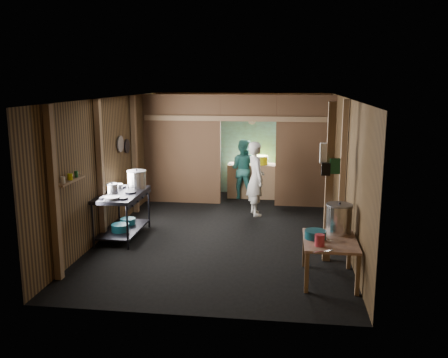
# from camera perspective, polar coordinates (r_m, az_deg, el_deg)

# --- Properties ---
(floor) EXTENTS (4.50, 7.00, 0.00)m
(floor) POSITION_cam_1_polar(r_m,az_deg,el_deg) (9.62, 0.16, -6.19)
(floor) COLOR black
(floor) RESTS_ON ground
(ceiling) EXTENTS (4.50, 7.00, 0.00)m
(ceiling) POSITION_cam_1_polar(r_m,az_deg,el_deg) (9.17, 0.17, 9.48)
(ceiling) COLOR #2C2A26
(ceiling) RESTS_ON ground
(wall_back) EXTENTS (4.50, 0.00, 2.60)m
(wall_back) POSITION_cam_1_polar(r_m,az_deg,el_deg) (12.74, 2.18, 4.21)
(wall_back) COLOR brown
(wall_back) RESTS_ON ground
(wall_front) EXTENTS (4.50, 0.00, 2.60)m
(wall_front) POSITION_cam_1_polar(r_m,az_deg,el_deg) (5.94, -4.17, -4.47)
(wall_front) COLOR brown
(wall_front) RESTS_ON ground
(wall_left) EXTENTS (0.00, 7.00, 2.60)m
(wall_left) POSITION_cam_1_polar(r_m,az_deg,el_deg) (9.84, -12.95, 1.72)
(wall_left) COLOR brown
(wall_left) RESTS_ON ground
(wall_right) EXTENTS (0.00, 7.00, 2.60)m
(wall_right) POSITION_cam_1_polar(r_m,az_deg,el_deg) (9.29, 14.06, 1.09)
(wall_right) COLOR brown
(wall_right) RESTS_ON ground
(partition_left) EXTENTS (1.85, 0.10, 2.60)m
(partition_left) POSITION_cam_1_polar(r_m,az_deg,el_deg) (11.67, -4.93, 3.49)
(partition_left) COLOR brown
(partition_left) RESTS_ON floor
(partition_right) EXTENTS (1.35, 0.10, 2.60)m
(partition_right) POSITION_cam_1_polar(r_m,az_deg,el_deg) (11.41, 9.47, 3.18)
(partition_right) COLOR brown
(partition_right) RESTS_ON floor
(partition_header) EXTENTS (1.30, 0.10, 0.60)m
(partition_header) POSITION_cam_1_polar(r_m,az_deg,el_deg) (11.34, 2.87, 8.36)
(partition_header) COLOR brown
(partition_header) RESTS_ON wall_back
(turquoise_panel) EXTENTS (4.40, 0.06, 2.50)m
(turquoise_panel) POSITION_cam_1_polar(r_m,az_deg,el_deg) (12.69, 2.15, 3.95)
(turquoise_panel) COLOR #75C5C3
(turquoise_panel) RESTS_ON wall_back
(back_counter) EXTENTS (1.20, 0.50, 0.85)m
(back_counter) POSITION_cam_1_polar(r_m,az_deg,el_deg) (12.33, 3.29, -0.19)
(back_counter) COLOR olive
(back_counter) RESTS_ON floor
(wall_clock) EXTENTS (0.20, 0.03, 0.20)m
(wall_clock) POSITION_cam_1_polar(r_m,az_deg,el_deg) (12.56, 3.30, 6.84)
(wall_clock) COLOR silver
(wall_clock) RESTS_ON wall_back
(post_left_a) EXTENTS (0.10, 0.12, 2.60)m
(post_left_a) POSITION_cam_1_polar(r_m,az_deg,el_deg) (7.48, -19.33, -1.73)
(post_left_a) COLOR olive
(post_left_a) RESTS_ON floor
(post_left_b) EXTENTS (0.10, 0.12, 2.60)m
(post_left_b) POSITION_cam_1_polar(r_m,az_deg,el_deg) (9.09, -14.27, 0.84)
(post_left_b) COLOR olive
(post_left_b) RESTS_ON floor
(post_left_c) EXTENTS (0.10, 0.12, 2.60)m
(post_left_c) POSITION_cam_1_polar(r_m,az_deg,el_deg) (10.94, -10.43, 2.79)
(post_left_c) COLOR olive
(post_left_c) RESTS_ON floor
(post_right) EXTENTS (0.10, 0.12, 2.60)m
(post_right) POSITION_cam_1_polar(r_m,az_deg,el_deg) (9.09, 13.75, 0.87)
(post_right) COLOR olive
(post_right) RESTS_ON floor
(post_free) EXTENTS (0.12, 0.12, 2.60)m
(post_free) POSITION_cam_1_polar(r_m,az_deg,el_deg) (7.98, 12.23, -0.52)
(post_free) COLOR olive
(post_free) RESTS_ON floor
(cross_beam) EXTENTS (4.40, 0.12, 0.12)m
(cross_beam) POSITION_cam_1_polar(r_m,az_deg,el_deg) (11.33, 1.56, 7.10)
(cross_beam) COLOR olive
(cross_beam) RESTS_ON wall_left
(pan_lid_big) EXTENTS (0.03, 0.34, 0.34)m
(pan_lid_big) POSITION_cam_1_polar(r_m,az_deg,el_deg) (10.15, -12.04, 4.05)
(pan_lid_big) COLOR gray
(pan_lid_big) RESTS_ON wall_left
(pan_lid_small) EXTENTS (0.03, 0.30, 0.30)m
(pan_lid_small) POSITION_cam_1_polar(r_m,az_deg,el_deg) (10.54, -11.30, 3.80)
(pan_lid_small) COLOR black
(pan_lid_small) RESTS_ON wall_left
(wall_shelf) EXTENTS (0.14, 0.80, 0.03)m
(wall_shelf) POSITION_cam_1_polar(r_m,az_deg,el_deg) (7.88, -17.56, -0.21)
(wall_shelf) COLOR olive
(wall_shelf) RESTS_ON wall_left
(jar_white) EXTENTS (0.07, 0.07, 0.10)m
(jar_white) POSITION_cam_1_polar(r_m,az_deg,el_deg) (7.65, -18.37, -0.12)
(jar_white) COLOR silver
(jar_white) RESTS_ON wall_shelf
(jar_yellow) EXTENTS (0.08, 0.08, 0.10)m
(jar_yellow) POSITION_cam_1_polar(r_m,az_deg,el_deg) (7.87, -17.59, 0.25)
(jar_yellow) COLOR #C2CA0C
(jar_yellow) RESTS_ON wall_shelf
(jar_green) EXTENTS (0.06, 0.06, 0.10)m
(jar_green) POSITION_cam_1_polar(r_m,az_deg,el_deg) (8.07, -16.94, 0.56)
(jar_green) COLOR #18522D
(jar_green) RESTS_ON wall_shelf
(bag_white) EXTENTS (0.22, 0.15, 0.32)m
(bag_white) POSITION_cam_1_polar(r_m,az_deg,el_deg) (7.97, 11.97, 2.98)
(bag_white) COLOR silver
(bag_white) RESTS_ON post_free
(bag_green) EXTENTS (0.16, 0.12, 0.24)m
(bag_green) POSITION_cam_1_polar(r_m,az_deg,el_deg) (7.88, 12.86, 1.51)
(bag_green) COLOR #18522D
(bag_green) RESTS_ON post_free
(bag_black) EXTENTS (0.14, 0.10, 0.20)m
(bag_black) POSITION_cam_1_polar(r_m,az_deg,el_deg) (7.85, 11.84, 1.16)
(bag_black) COLOR black
(bag_black) RESTS_ON post_free
(gas_range) EXTENTS (0.75, 1.46, 0.86)m
(gas_range) POSITION_cam_1_polar(r_m,az_deg,el_deg) (9.38, -11.79, -4.16)
(gas_range) COLOR black
(gas_range) RESTS_ON floor
(prep_table) EXTENTS (0.77, 1.06, 0.63)m
(prep_table) POSITION_cam_1_polar(r_m,az_deg,el_deg) (7.48, 12.24, -9.24)
(prep_table) COLOR tan
(prep_table) RESTS_ON floor
(stove_pot_large) EXTENTS (0.48, 0.48, 0.37)m
(stove_pot_large) POSITION_cam_1_polar(r_m,az_deg,el_deg) (9.57, -10.18, -0.11)
(stove_pot_large) COLOR silver
(stove_pot_large) RESTS_ON gas_range
(stove_pot_med) EXTENTS (0.30, 0.30, 0.20)m
(stove_pot_med) POSITION_cam_1_polar(r_m,az_deg,el_deg) (9.28, -12.99, -1.14)
(stove_pot_med) COLOR silver
(stove_pot_med) RESTS_ON gas_range
(stove_saucepan) EXTENTS (0.18, 0.18, 0.09)m
(stove_saucepan) POSITION_cam_1_polar(r_m,az_deg,el_deg) (9.65, -12.17, -0.83)
(stove_saucepan) COLOR silver
(stove_saucepan) RESTS_ON gas_range
(frying_pan) EXTENTS (0.38, 0.54, 0.07)m
(frying_pan) POSITION_cam_1_polar(r_m,az_deg,el_deg) (8.82, -12.97, -2.19)
(frying_pan) COLOR gray
(frying_pan) RESTS_ON gas_range
(blue_tub_front) EXTENTS (0.33, 0.33, 0.14)m
(blue_tub_front) POSITION_cam_1_polar(r_m,az_deg,el_deg) (9.29, -12.07, -5.59)
(blue_tub_front) COLOR #124C5A
(blue_tub_front) RESTS_ON gas_range
(blue_tub_back) EXTENTS (0.29, 0.29, 0.12)m
(blue_tub_back) POSITION_cam_1_polar(r_m,az_deg,el_deg) (9.69, -11.21, -4.89)
(blue_tub_back) COLOR #124C5A
(blue_tub_back) RESTS_ON gas_range
(stock_pot) EXTENTS (0.52, 0.52, 0.48)m
(stock_pot) POSITION_cam_1_polar(r_m,az_deg,el_deg) (7.65, 13.33, -4.61)
(stock_pot) COLOR silver
(stock_pot) RESTS_ON prep_table
(wash_basin) EXTENTS (0.42, 0.42, 0.12)m
(wash_basin) POSITION_cam_1_polar(r_m,az_deg,el_deg) (7.37, 10.67, -6.40)
(wash_basin) COLOR #124C5A
(wash_basin) RESTS_ON prep_table
(pink_bucket) EXTENTS (0.15, 0.15, 0.17)m
(pink_bucket) POSITION_cam_1_polar(r_m,az_deg,el_deg) (7.05, 11.15, -7.05)
(pink_bucket) COLOR #B9313E
(pink_bucket) RESTS_ON prep_table
(knife) EXTENTS (0.29, 0.16, 0.01)m
(knife) POSITION_cam_1_polar(r_m,az_deg,el_deg) (6.85, 11.57, -8.32)
(knife) COLOR silver
(knife) RESTS_ON prep_table
(yellow_tub) EXTENTS (0.39, 0.39, 0.22)m
(yellow_tub) POSITION_cam_1_polar(r_m,az_deg,el_deg) (12.22, 4.26, 2.24)
(yellow_tub) COLOR #C2CA0C
(yellow_tub) RESTS_ON back_counter
(cook) EXTENTS (0.56, 0.69, 1.62)m
(cook) POSITION_cam_1_polar(r_m,az_deg,el_deg) (10.65, 3.75, 0.05)
(cook) COLOR silver
(cook) RESTS_ON floor
(worker_back) EXTENTS (0.81, 0.68, 1.49)m
(worker_back) POSITION_cam_1_polar(r_m,az_deg,el_deg) (12.14, 2.19, 1.18)
(worker_back) COLOR teal
(worker_back) RESTS_ON floor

